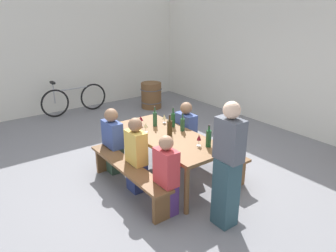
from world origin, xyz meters
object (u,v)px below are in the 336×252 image
object	(u,v)px
bench_far	(202,147)
parked_bicycle_0	(74,99)
wine_bottle_3	(169,128)
seated_guest_near_2	(166,178)
wine_glass_0	(164,117)
wine_barrel	(151,95)
tasting_table	(168,140)
wine_bottle_4	(209,138)
wine_glass_3	(141,119)
wine_bottle_2	(173,120)
standing_host	(228,168)
bench_near	(128,171)
wine_glass_2	(199,138)
wine_bottle_1	(155,119)
wine_glass_1	(146,126)
seated_guest_near_1	(136,157)
seated_guest_far_0	(186,135)
wine_bottle_0	(183,124)
seated_guest_near_0	(113,142)

from	to	relation	value
bench_far	parked_bicycle_0	world-z (taller)	parked_bicycle_0
wine_bottle_3	seated_guest_near_2	size ratio (longest dim) A/B	0.31
wine_glass_0	wine_barrel	size ratio (longest dim) A/B	0.22
tasting_table	parked_bicycle_0	world-z (taller)	parked_bicycle_0
wine_bottle_4	wine_glass_3	xyz separation A→B (m)	(-1.29, -0.32, -0.01)
wine_bottle_2	standing_host	bearing A→B (deg)	-13.77
seated_guest_near_2	wine_barrel	xyz separation A→B (m)	(-4.12, 2.50, -0.19)
bench_near	wine_glass_2	distance (m)	1.14
wine_bottle_1	wine_glass_1	distance (m)	0.32
bench_near	tasting_table	bearing A→B (deg)	90.00
tasting_table	bench_near	xyz separation A→B (m)	(0.00, -0.72, -0.32)
tasting_table	seated_guest_near_1	xyz separation A→B (m)	(0.00, -0.57, -0.12)
tasting_table	wine_barrel	xyz separation A→B (m)	(-3.38, 1.93, -0.33)
wine_barrel	wine_bottle_1	bearing A→B (deg)	-32.41
tasting_table	seated_guest_far_0	xyz separation A→B (m)	(-0.26, 0.57, -0.14)
wine_bottle_0	seated_guest_far_0	bearing A→B (deg)	132.04
wine_glass_2	seated_guest_near_1	bearing A→B (deg)	-129.97
standing_host	wine_barrel	xyz separation A→B (m)	(-4.73, 2.03, -0.45)
tasting_table	seated_guest_near_2	size ratio (longest dim) A/B	1.76
wine_glass_0	parked_bicycle_0	bearing A→B (deg)	-176.55
wine_bottle_4	standing_host	xyz separation A→B (m)	(0.67, -0.31, -0.08)
wine_bottle_4	seated_guest_far_0	distance (m)	1.07
seated_guest_near_0	seated_guest_near_1	size ratio (longest dim) A/B	0.96
wine_glass_2	seated_guest_near_1	xyz separation A→B (m)	(-0.58, -0.69, -0.32)
wine_bottle_0	wine_glass_0	world-z (taller)	wine_bottle_0
standing_host	wine_barrel	size ratio (longest dim) A/B	2.35
wine_bottle_4	standing_host	size ratio (longest dim) A/B	0.20
wine_bottle_3	standing_host	bearing A→B (deg)	-4.45
wine_glass_3	seated_guest_near_2	size ratio (longest dim) A/B	0.15
bench_near	wine_bottle_3	bearing A→B (deg)	86.58
seated_guest_near_1	seated_guest_far_0	xyz separation A→B (m)	(-0.27, 1.15, -0.02)
seated_guest_near_2	standing_host	world-z (taller)	standing_host
tasting_table	seated_guest_near_0	bearing A→B (deg)	-142.45
wine_bottle_2	seated_guest_near_1	world-z (taller)	seated_guest_near_1
wine_bottle_2	parked_bicycle_0	bearing A→B (deg)	-176.70
wine_glass_1	seated_guest_far_0	distance (m)	0.85
wine_glass_3	wine_bottle_3	bearing A→B (deg)	9.03
wine_bottle_3	wine_bottle_4	distance (m)	0.67
wine_bottle_3	seated_guest_far_0	xyz separation A→B (m)	(-0.31, 0.58, -0.35)
wine_glass_1	standing_host	size ratio (longest dim) A/B	0.10
wine_bottle_1	wine_bottle_2	size ratio (longest dim) A/B	1.00
wine_bottle_1	wine_bottle_2	world-z (taller)	wine_bottle_2
wine_bottle_0	standing_host	bearing A→B (deg)	-16.41
wine_glass_2	wine_barrel	bearing A→B (deg)	155.43
wine_glass_2	wine_bottle_3	bearing A→B (deg)	-167.53
bench_far	wine_bottle_3	distance (m)	0.90
tasting_table	wine_glass_3	distance (m)	0.65
wine_glass_2	parked_bicycle_0	xyz separation A→B (m)	(-4.72, -0.05, -0.50)
tasting_table	seated_guest_near_2	xyz separation A→B (m)	(0.74, -0.57, -0.14)
wine_bottle_1	wine_bottle_4	size ratio (longest dim) A/B	1.02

